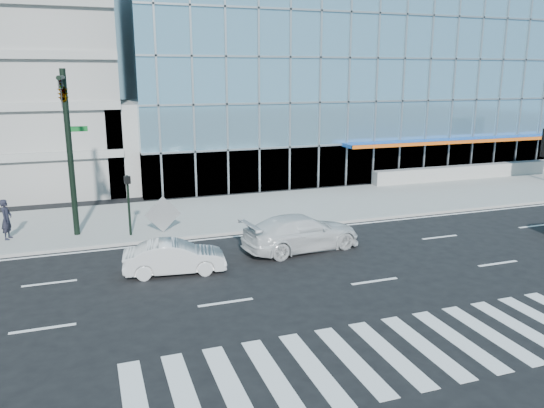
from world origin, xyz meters
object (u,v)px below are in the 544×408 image
Objects in this scene: traffic_signal at (65,114)px; ped_signal_post at (128,196)px; white_suv at (301,232)px; white_sedan at (175,257)px; tilted_panel at (163,214)px; pedestrian at (6,219)px.

traffic_signal is 4.75m from ped_signal_post.
white_suv reaches higher than white_sedan.
ped_signal_post is 2.31× the size of tilted_panel.
traffic_signal reaches higher than ped_signal_post.
traffic_signal is 2.67× the size of ped_signal_post.
traffic_signal is 1.96× the size of white_sedan.
white_sedan is at bearing -120.05° from pedestrian.
white_suv is at bearing -99.44° from pedestrian.
pedestrian is 1.51× the size of tilted_panel.
tilted_panel is at bearing 2.01° from ped_signal_post.
tilted_panel reaches higher than white_suv.
traffic_signal is 1.43× the size of white_suv.
tilted_panel is at bearing 3.51° from white_sedan.
tilted_panel is (0.33, 5.50, 0.40)m from white_sedan.
ped_signal_post is 0.74× the size of white_sedan.
white_suv is 2.85× the size of pedestrian.
tilted_panel is at bearing -85.71° from pedestrian.
traffic_signal is at bearing 43.69° from white_sedan.
traffic_signal reaches higher than tilted_panel.
white_suv is 1.37× the size of white_sedan.
ped_signal_post is 1.53× the size of pedestrian.
pedestrian is (-6.91, 6.80, 0.46)m from white_sedan.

